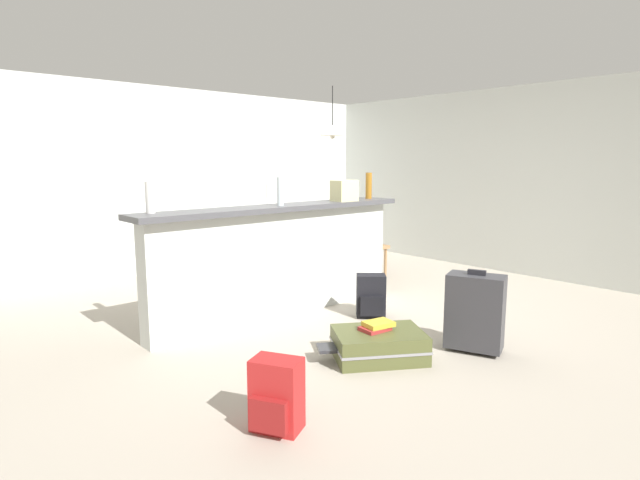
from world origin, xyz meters
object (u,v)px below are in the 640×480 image
object	(u,v)px
suitcase_upright_charcoal	(475,311)
bottle_clear	(280,191)
backpack_red	(276,396)
backpack_black	(371,297)
dining_chair_far_side	(312,230)
suitcase_flat_olive	(378,345)
bottle_white	(150,198)
grocery_bag	(344,191)
pendant_lamp	(332,130)
dining_table	(332,225)
book_stack	(377,326)
dining_chair_near_partition	(364,239)
bottle_amber	(369,186)

from	to	relation	value
suitcase_upright_charcoal	bottle_clear	bearing A→B (deg)	108.29
bottle_clear	backpack_red	size ratio (longest dim) A/B	0.65
backpack_black	backpack_red	bearing A→B (deg)	-151.30
dining_chair_far_side	suitcase_flat_olive	xyz separation A→B (m)	(-2.01, -3.10, -0.41)
bottle_white	grocery_bag	size ratio (longest dim) A/B	0.99
suitcase_flat_olive	backpack_red	distance (m)	1.27
dining_chair_far_side	suitcase_upright_charcoal	bearing A→B (deg)	-110.62
dining_chair_far_side	backpack_black	xyz separation A→B (m)	(-1.25, -2.32, -0.31)
grocery_bag	suitcase_upright_charcoal	distance (m)	1.99
pendant_lamp	backpack_black	distance (m)	2.72
dining_chair_far_side	backpack_red	size ratio (longest dim) A/B	2.21
pendant_lamp	suitcase_flat_olive	bearing A→B (deg)	-126.75
dining_table	dining_chair_far_side	xyz separation A→B (m)	(0.11, 0.55, -0.13)
bottle_white	dining_chair_far_side	world-z (taller)	bottle_white
pendant_lamp	book_stack	distance (m)	3.56
bottle_clear	pendant_lamp	world-z (taller)	pendant_lamp
grocery_bag	dining_table	distance (m)	1.62
dining_chair_near_partition	suitcase_upright_charcoal	distance (m)	2.67
backpack_red	suitcase_upright_charcoal	xyz separation A→B (m)	(1.92, -0.09, 0.13)
bottle_amber	dining_chair_far_side	size ratio (longest dim) A/B	0.31
grocery_bag	backpack_black	world-z (taller)	grocery_bag
bottle_white	bottle_clear	xyz separation A→B (m)	(1.23, -0.14, 0.01)
suitcase_flat_olive	backpack_black	bearing A→B (deg)	45.51
bottle_amber	grocery_bag	xyz separation A→B (m)	(-0.45, -0.06, -0.04)
pendant_lamp	backpack_black	xyz separation A→B (m)	(-1.14, -1.77, -1.72)
bottle_clear	dining_chair_near_partition	world-z (taller)	bottle_clear
bottle_amber	backpack_red	world-z (taller)	bottle_amber
pendant_lamp	suitcase_upright_charcoal	size ratio (longest dim) A/B	1.03
dining_table	bottle_white	bearing A→B (deg)	-161.03
bottle_white	backpack_red	size ratio (longest dim) A/B	0.61
dining_chair_far_side	dining_table	bearing A→B (deg)	-100.86
bottle_clear	suitcase_upright_charcoal	size ratio (longest dim) A/B	0.41
dining_chair_far_side	backpack_black	size ratio (longest dim) A/B	2.21
bottle_white	book_stack	distance (m)	2.10
bottle_white	backpack_black	bearing A→B (deg)	-21.35
bottle_amber	suitcase_flat_olive	world-z (taller)	bottle_amber
dining_table	backpack_red	world-z (taller)	dining_table
suitcase_upright_charcoal	suitcase_flat_olive	bearing A→B (deg)	149.49
bottle_amber	dining_chair_far_side	xyz separation A→B (m)	(0.60, 1.68, -0.73)
grocery_bag	suitcase_flat_olive	xyz separation A→B (m)	(-0.96, -1.36, -1.10)
backpack_red	suitcase_upright_charcoal	size ratio (longest dim) A/B	0.63
dining_table	backpack_red	bearing A→B (deg)	-137.61
grocery_bag	dining_chair_far_side	bearing A→B (deg)	58.82
dining_chair_far_side	suitcase_upright_charcoal	xyz separation A→B (m)	(-1.32, -3.50, -0.19)
bottle_amber	book_stack	bearing A→B (deg)	-135.09
suitcase_flat_olive	backpack_red	size ratio (longest dim) A/B	2.09
dining_chair_near_partition	backpack_red	world-z (taller)	dining_chair_near_partition
grocery_bag	bottle_amber	bearing A→B (deg)	7.82
book_stack	bottle_amber	bearing A→B (deg)	44.91
suitcase_upright_charcoal	grocery_bag	bearing A→B (deg)	81.43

